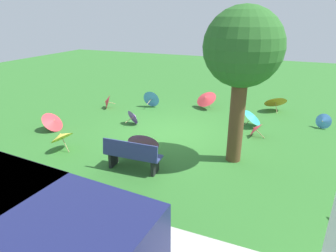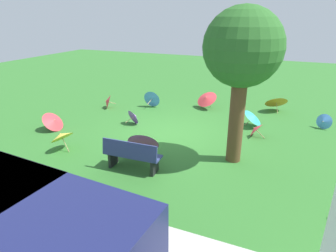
{
  "view_description": "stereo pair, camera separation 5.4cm",
  "coord_description": "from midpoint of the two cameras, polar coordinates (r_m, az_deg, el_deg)",
  "views": [
    {
      "loc": [
        -3.64,
        8.97,
        4.06
      ],
      "look_at": [
        -0.21,
        0.78,
        0.6
      ],
      "focal_mm": 31.04,
      "sensor_mm": 36.0,
      "label": 1
    },
    {
      "loc": [
        -3.69,
        8.95,
        4.06
      ],
      "look_at": [
        -0.21,
        0.78,
        0.6
      ],
      "focal_mm": 31.04,
      "sensor_mm": 36.0,
      "label": 2
    }
  ],
  "objects": [
    {
      "name": "ground",
      "position": [
        10.49,
        0.74,
        -1.47
      ],
      "size": [
        40.0,
        40.0,
        0.0
      ],
      "primitive_type": "plane",
      "color": "#2D6B28"
    },
    {
      "name": "van_dark",
      "position": [
        5.51,
        -29.41,
        -16.7
      ],
      "size": [
        4.72,
        2.4,
        1.53
      ],
      "color": "#191E4C",
      "rests_on": "ground"
    },
    {
      "name": "park_bench",
      "position": [
        7.97,
        -6.96,
        -5.7
      ],
      "size": [
        1.62,
        0.54,
        0.9
      ],
      "color": "navy",
      "rests_on": "ground"
    },
    {
      "name": "shade_tree",
      "position": [
        7.96,
        14.64,
        14.08
      ],
      "size": [
        2.09,
        2.09,
        4.29
      ],
      "color": "brown",
      "rests_on": "ground"
    },
    {
      "name": "parasol_red_0",
      "position": [
        13.21,
        7.67,
        5.42
      ],
      "size": [
        1.17,
        1.12,
        0.81
      ],
      "color": "tan",
      "rests_on": "ground"
    },
    {
      "name": "parasol_red_1",
      "position": [
        10.6,
        16.88,
        -0.56
      ],
      "size": [
        0.65,
        0.68,
        0.56
      ],
      "color": "tan",
      "rests_on": "ground"
    },
    {
      "name": "parasol_red_2",
      "position": [
        11.5,
        -21.4,
        0.94
      ],
      "size": [
        0.72,
        0.84,
        0.7
      ],
      "color": "tan",
      "rests_on": "ground"
    },
    {
      "name": "parasol_pink_0",
      "position": [
        8.83,
        -4.61,
        -2.93
      ],
      "size": [
        1.09,
        0.94,
        0.89
      ],
      "color": "tan",
      "rests_on": "ground"
    },
    {
      "name": "parasol_red_3",
      "position": [
        13.51,
        -11.73,
        4.74
      ],
      "size": [
        0.63,
        0.69,
        0.63
      ],
      "color": "tan",
      "rests_on": "ground"
    },
    {
      "name": "parasol_yellow_1",
      "position": [
        9.67,
        -20.09,
        -1.8
      ],
      "size": [
        0.83,
        0.86,
        0.74
      ],
      "color": "tan",
      "rests_on": "ground"
    },
    {
      "name": "parasol_blue_1",
      "position": [
        12.28,
        28.36,
        0.77
      ],
      "size": [
        0.62,
        0.58,
        0.58
      ],
      "color": "tan",
      "rests_on": "ground"
    },
    {
      "name": "parasol_orange_1",
      "position": [
        13.62,
        20.54,
        4.67
      ],
      "size": [
        1.21,
        1.16,
        0.85
      ],
      "color": "tan",
      "rests_on": "ground"
    },
    {
      "name": "parasol_blue_4",
      "position": [
        13.48,
        -2.96,
        5.47
      ],
      "size": [
        0.78,
        0.75,
        0.79
      ],
      "color": "tan",
      "rests_on": "ground"
    },
    {
      "name": "parasol_teal_3",
      "position": [
        11.45,
        16.63,
        1.77
      ],
      "size": [
        0.77,
        0.83,
        0.7
      ],
      "color": "tan",
      "rests_on": "ground"
    },
    {
      "name": "parasol_purple_0",
      "position": [
        11.39,
        -6.5,
        1.88
      ],
      "size": [
        0.69,
        0.66,
        0.61
      ],
      "color": "tan",
      "rests_on": "ground"
    }
  ]
}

